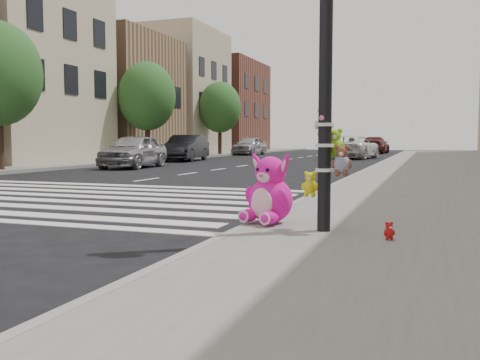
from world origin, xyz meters
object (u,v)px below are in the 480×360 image
at_px(car_silver_far, 134,151).
at_px(car_white_near, 353,147).
at_px(signal_pole, 327,91).
at_px(pink_bunny, 269,194).
at_px(red_teddy, 389,231).
at_px(car_dark_far, 186,148).

height_order(car_silver_far, car_white_near, car_silver_far).
height_order(signal_pole, pink_bunny, signal_pole).
height_order(signal_pole, car_silver_far, signal_pole).
relative_size(signal_pole, red_teddy, 19.56).
bearing_deg(car_white_near, pink_bunny, 101.85).
distance_m(signal_pole, car_dark_far, 24.77).
relative_size(red_teddy, car_silver_far, 0.05).
xyz_separation_m(pink_bunny, red_teddy, (1.61, -0.72, -0.29)).
height_order(car_silver_far, car_dark_far, car_dark_far).
bearing_deg(pink_bunny, red_teddy, -6.29).
distance_m(red_teddy, car_dark_far, 25.46).
xyz_separation_m(signal_pole, car_silver_far, (-11.10, 14.11, -1.09)).
bearing_deg(signal_pole, pink_bunny, 156.48).
height_order(signal_pole, car_dark_far, signal_pole).
height_order(red_teddy, car_dark_far, car_dark_far).
xyz_separation_m(red_teddy, car_dark_far, (-12.90, 21.94, 0.51)).
height_order(pink_bunny, red_teddy, pink_bunny).
xyz_separation_m(signal_pole, car_dark_far, (-12.12, 21.58, -1.09)).
height_order(car_dark_far, car_white_near, car_dark_far).
relative_size(pink_bunny, red_teddy, 4.66).
bearing_deg(red_teddy, signal_pole, 122.21).
bearing_deg(signal_pole, red_teddy, -24.96).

